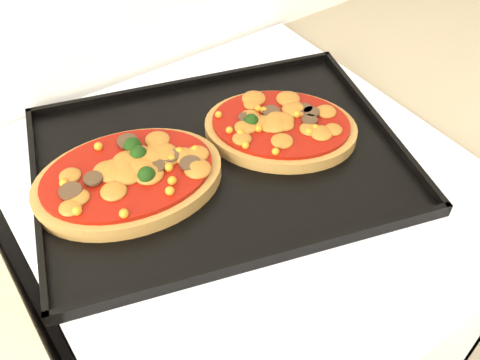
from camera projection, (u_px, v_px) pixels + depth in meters
stove at (243, 333)px, 1.07m from camera, size 0.60×0.60×0.91m
baking_tray at (220, 158)px, 0.75m from camera, size 0.59×0.50×0.02m
pizza_left at (128, 177)px, 0.70m from camera, size 0.29×0.23×0.04m
pizza_right at (281, 126)px, 0.78m from camera, size 0.27×0.27×0.03m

